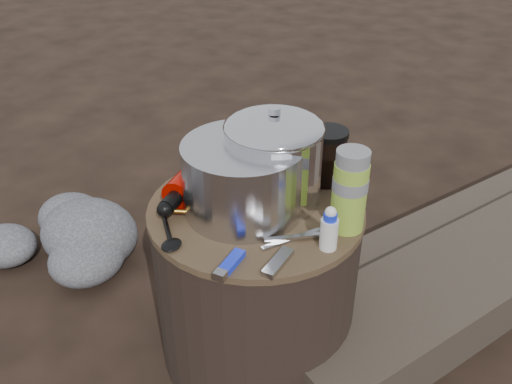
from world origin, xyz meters
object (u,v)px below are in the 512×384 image
at_px(stump, 256,282).
at_px(camping_pot, 274,158).
at_px(travel_mug, 327,156).
at_px(thermos, 350,191).
at_px(fuel_bottle, 197,174).

bearing_deg(stump, camping_pot, 68.69).
bearing_deg(travel_mug, thermos, -56.25).
bearing_deg(stump, travel_mug, 61.84).
bearing_deg(fuel_bottle, camping_pot, 3.23).
bearing_deg(camping_pot, stump, -111.31).
bearing_deg(camping_pot, travel_mug, 59.56).
height_order(camping_pot, thermos, camping_pot).
xyz_separation_m(camping_pot, fuel_bottle, (-0.18, -0.03, -0.07)).
distance_m(camping_pot, travel_mug, 0.16).
xyz_separation_m(camping_pot, travel_mug, (0.08, 0.13, -0.04)).
distance_m(stump, camping_pot, 0.33).
relative_size(camping_pot, thermos, 1.19).
relative_size(thermos, travel_mug, 1.38).
bearing_deg(travel_mug, stump, -118.16).
bearing_deg(stump, thermos, 5.66).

